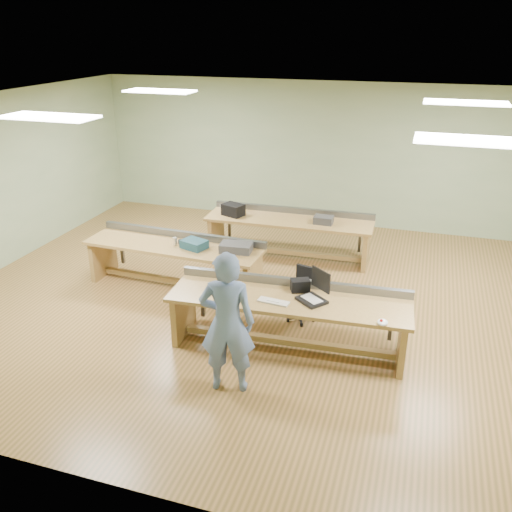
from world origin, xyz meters
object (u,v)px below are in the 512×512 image
workbench_front (289,310)px  mug (181,243)px  workbench_back (289,228)px  laptop_base (312,300)px  workbench_mid (175,255)px  parts_bin_grey (236,247)px  task_chair (302,301)px  drinks_can (175,241)px  person (227,323)px  camera_bag (300,285)px  parts_bin_teal (194,244)px

workbench_front → mug: size_ratio=29.50×
workbench_back → laptop_base: (1.08, -3.06, 0.21)m
workbench_mid → parts_bin_grey: size_ratio=6.10×
workbench_front → workbench_mid: 2.56m
mug → workbench_front: bearing=-30.3°
laptop_base → task_chair: 1.00m
task_chair → drinks_can: 2.32m
workbench_front → laptop_base: workbench_front is taller
workbench_back → mug: workbench_back is taller
workbench_mid → task_chair: 2.31m
person → mug: 2.85m
camera_bag → task_chair: bearing=74.6°
workbench_front → drinks_can: size_ratio=25.13×
workbench_back → workbench_mid: bearing=-131.2°
camera_bag → task_chair: camera_bag is taller
task_chair → parts_bin_grey: size_ratio=1.63×
workbench_back → task_chair: bearing=-72.6°
mug → parts_bin_teal: bearing=-12.6°
workbench_back → laptop_base: bearing=-72.4°
parts_bin_teal → parts_bin_grey: (0.68, 0.07, 0.00)m
workbench_mid → drinks_can: 0.26m
workbench_front → parts_bin_teal: (-1.86, 1.18, 0.25)m
task_chair → parts_bin_teal: 1.98m
workbench_front → mug: bearing=146.2°
workbench_front → parts_bin_teal: 2.22m
workbench_front → camera_bag: 0.36m
drinks_can → workbench_back: bearing=51.6°
person → laptop_base: 1.30m
camera_bag → parts_bin_teal: size_ratio=0.65×
task_chair → workbench_mid: bearing=-176.3°
parts_bin_teal → workbench_mid: bearing=171.3°
mug → person: bearing=-54.5°
person → task_chair: (0.46, 1.87, -0.59)m
workbench_back → camera_bag: size_ratio=12.44×
laptop_base → task_chair: size_ratio=0.44×
person → drinks_can: size_ratio=13.83×
parts_bin_grey → workbench_mid: bearing=-179.4°
workbench_front → workbench_mid: bearing=147.6°
workbench_back → camera_bag: (0.87, -2.82, 0.27)m
camera_bag → task_chair: 0.80m
person → camera_bag: 1.41m
workbench_front → drinks_can: bearing=147.9°
laptop_base → mug: (-2.42, 1.27, 0.02)m
task_chair → drinks_can: drinks_can is taller
workbench_back → task_chair: workbench_back is taller
workbench_front → person: (-0.46, -1.08, 0.32)m
workbench_mid → mug: 0.27m
task_chair → mug: size_ratio=7.35×
person → task_chair: size_ratio=2.21×
workbench_back → person: 4.14m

